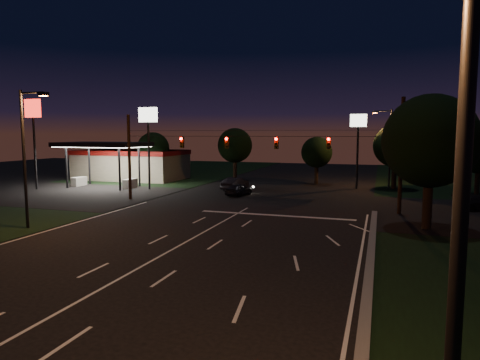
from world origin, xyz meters
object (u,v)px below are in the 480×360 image
at_px(utility_pole_right, 399,214).
at_px(car_oncoming_b, 235,184).
at_px(tree_right_near, 430,142).
at_px(car_oncoming_a, 239,189).

relative_size(utility_pole_right, car_oncoming_b, 2.12).
relative_size(tree_right_near, car_oncoming_a, 2.43).
distance_m(utility_pole_right, car_oncoming_b, 19.26).
xyz_separation_m(utility_pole_right, tree_right_near, (1.53, -4.83, 5.68)).
height_order(utility_pole_right, car_oncoming_b, utility_pole_right).
xyz_separation_m(tree_right_near, car_oncoming_b, (-18.24, 14.37, -4.98)).
bearing_deg(car_oncoming_b, utility_pole_right, 158.42).
height_order(utility_pole_right, car_oncoming_a, utility_pole_right).
xyz_separation_m(utility_pole_right, car_oncoming_b, (-16.72, 9.54, 0.70)).
relative_size(utility_pole_right, car_oncoming_a, 2.50).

